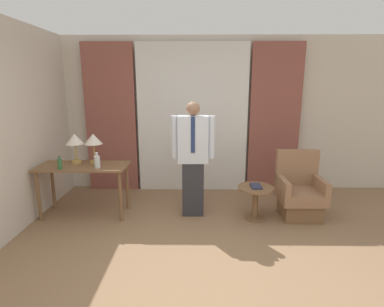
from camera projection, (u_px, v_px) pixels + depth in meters
ground_plane at (190, 284)px, 2.91m from camera, size 16.00×16.00×0.00m
wall_back at (193, 115)px, 5.35m from camera, size 10.00×0.06×2.70m
curtain_sheer_center at (192, 119)px, 5.24m from camera, size 1.92×0.06×2.58m
curtain_drape_left at (111, 119)px, 5.26m from camera, size 0.88×0.06×2.58m
curtain_drape_right at (275, 119)px, 5.22m from camera, size 0.88×0.06×2.58m
desk at (83, 173)px, 4.32m from camera, size 1.27×0.56×0.76m
table_lamp_left at (75, 141)px, 4.34m from camera, size 0.26×0.26×0.44m
table_lamp_right at (93, 141)px, 4.34m from camera, size 0.26×0.26×0.44m
bottle_near_edge at (97, 161)px, 4.15m from camera, size 0.08×0.08×0.21m
bottle_by_lamp at (60, 164)px, 4.09m from camera, size 0.06×0.06×0.18m
person at (193, 155)px, 4.25m from camera, size 0.62×0.20×1.66m
armchair at (299, 194)px, 4.34m from camera, size 0.61×0.58×0.95m
side_table at (255, 197)px, 4.24m from camera, size 0.50×0.50×0.48m
book at (256, 186)px, 4.20m from camera, size 0.14×0.22×0.03m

